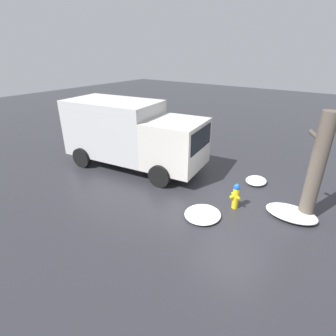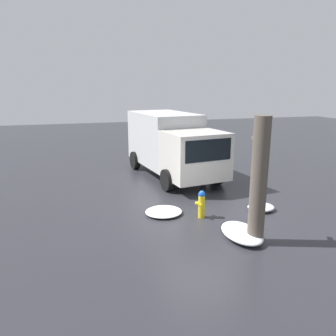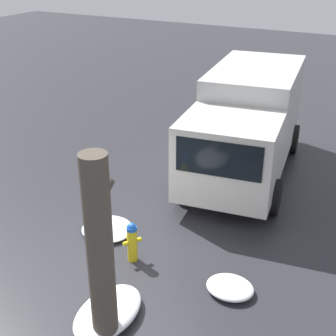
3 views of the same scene
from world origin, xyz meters
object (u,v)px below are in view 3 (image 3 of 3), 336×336
fire_hydrant (132,241)px  delivery_truck (247,121)px  pedestrian (247,176)px  tree_trunk (100,253)px

fire_hydrant → delivery_truck: size_ratio=0.14×
delivery_truck → pedestrian: (-2.06, -0.77, -0.64)m
fire_hydrant → pedestrian: bearing=-80.1°
tree_trunk → fire_hydrant: bearing=19.9°
tree_trunk → delivery_truck: tree_trunk is taller
pedestrian → delivery_truck: bearing=92.7°
tree_trunk → pedestrian: 5.32m
fire_hydrant → tree_trunk: 2.51m
fire_hydrant → delivery_truck: bearing=-63.2°
delivery_truck → pedestrian: bearing=102.5°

